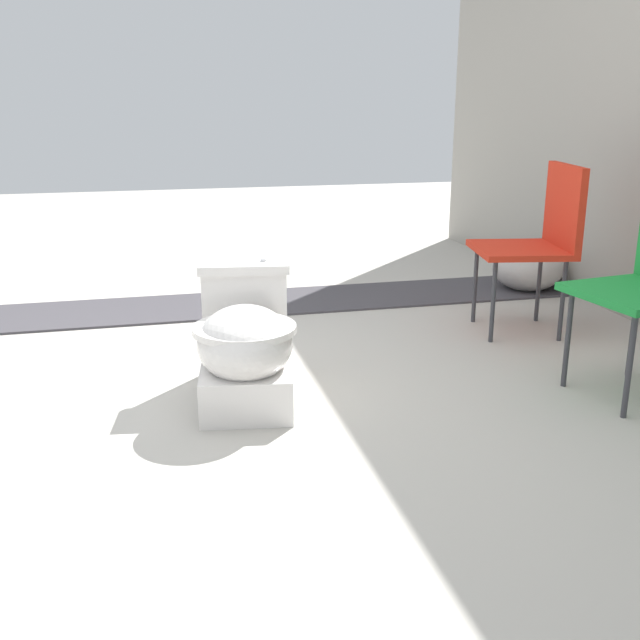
{
  "coord_description": "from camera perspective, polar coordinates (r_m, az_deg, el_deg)",
  "views": [
    {
      "loc": [
        2.8,
        -0.2,
        1.15
      ],
      "look_at": [
        0.04,
        0.47,
        0.3
      ],
      "focal_mm": 42.0,
      "sensor_mm": 36.0,
      "label": 1
    }
  ],
  "objects": [
    {
      "name": "gravel_strip",
      "position": [
        4.34,
        -3.84,
        1.37
      ],
      "size": [
        0.56,
        8.0,
        0.01
      ],
      "primitive_type": "cube",
      "color": "#423F44",
      "rests_on": "ground"
    },
    {
      "name": "ground_plane",
      "position": [
        3.03,
        -8.87,
        -5.8
      ],
      "size": [
        14.0,
        14.0,
        0.0
      ],
      "primitive_type": "plane",
      "color": "#B7B2A8"
    },
    {
      "name": "toilet",
      "position": [
        2.93,
        -5.71,
        -1.91
      ],
      "size": [
        0.68,
        0.46,
        0.52
      ],
      "rotation": [
        0.0,
        0.0,
        -0.15
      ],
      "color": "white",
      "rests_on": "ground"
    },
    {
      "name": "folding_chair_left",
      "position": [
        3.86,
        16.53,
        6.51
      ],
      "size": [
        0.51,
        0.51,
        0.83
      ],
      "rotation": [
        0.0,
        0.0,
        -1.75
      ],
      "color": "red",
      "rests_on": "ground"
    },
    {
      "name": "boulder_near",
      "position": [
        4.76,
        15.56,
        4.0
      ],
      "size": [
        0.56,
        0.56,
        0.3
      ],
      "primitive_type": "ellipsoid",
      "rotation": [
        0.0,
        0.0,
        0.34
      ],
      "color": "#B7B2AD",
      "rests_on": "ground"
    }
  ]
}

